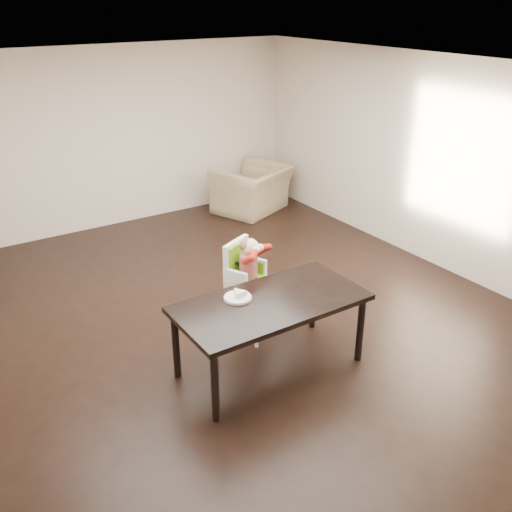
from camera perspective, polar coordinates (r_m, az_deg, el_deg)
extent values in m
plane|color=black|center=(6.54, -2.21, -6.04)|extent=(7.00, 7.00, 0.00)
cube|color=beige|center=(9.03, -14.21, 11.29)|extent=(6.00, 0.02, 2.70)
cube|color=beige|center=(7.86, 16.90, 9.01)|extent=(0.02, 7.00, 2.70)
cube|color=white|center=(5.65, -2.68, 18.17)|extent=(6.00, 7.00, 0.02)
cube|color=black|center=(5.33, 1.48, -4.74)|extent=(1.80, 0.90, 0.05)
cylinder|color=black|center=(4.92, -4.13, -12.93)|extent=(0.07, 0.07, 0.70)
cylinder|color=black|center=(5.73, 10.39, -7.22)|extent=(0.07, 0.07, 0.70)
cylinder|color=black|center=(5.46, -8.01, -8.85)|extent=(0.07, 0.07, 0.70)
cylinder|color=black|center=(6.20, 5.74, -4.26)|extent=(0.07, 0.07, 0.70)
cylinder|color=white|center=(5.93, -0.13, -6.33)|extent=(0.05, 0.05, 0.57)
cylinder|color=white|center=(6.23, 1.86, -4.69)|extent=(0.05, 0.05, 0.57)
cylinder|color=white|center=(6.13, -3.36, -5.28)|extent=(0.05, 0.05, 0.57)
cylinder|color=white|center=(6.42, -1.28, -3.74)|extent=(0.05, 0.05, 0.57)
cube|color=white|center=(6.04, -0.74, -2.65)|extent=(0.52, 0.50, 0.05)
cube|color=#6DC018|center=(6.02, -0.74, -2.35)|extent=(0.42, 0.41, 0.03)
cube|color=white|center=(6.01, -2.02, -0.30)|extent=(0.39, 0.22, 0.43)
cube|color=#6DC018|center=(6.00, -1.78, -0.46)|extent=(0.32, 0.16, 0.39)
cube|color=black|center=(5.91, -1.51, -0.86)|extent=(0.10, 0.18, 0.02)
cube|color=black|center=(6.01, -0.82, -0.39)|extent=(0.10, 0.18, 0.02)
cylinder|color=red|center=(5.95, -0.75, -1.04)|extent=(0.31, 0.31, 0.27)
sphere|color=beige|center=(5.85, -0.60, 0.88)|extent=(0.24, 0.24, 0.18)
ellipsoid|color=brown|center=(5.85, -0.81, 1.11)|extent=(0.24, 0.24, 0.14)
sphere|color=beige|center=(5.77, 0.02, 0.60)|extent=(0.11, 0.11, 0.08)
sphere|color=beige|center=(5.83, 0.39, 0.84)|extent=(0.11, 0.11, 0.08)
cylinder|color=white|center=(5.35, -1.84, -4.21)|extent=(0.33, 0.33, 0.02)
torus|color=white|center=(5.34, -1.84, -4.10)|extent=(0.33, 0.33, 0.01)
imported|color=tan|center=(9.52, -0.37, 7.43)|extent=(1.35, 1.13, 1.01)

